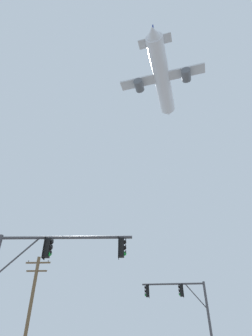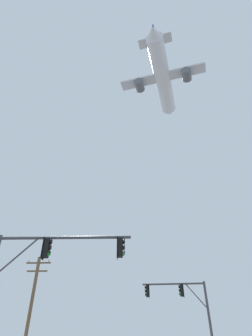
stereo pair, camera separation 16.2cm
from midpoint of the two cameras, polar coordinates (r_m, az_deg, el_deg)
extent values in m
cylinder|color=#4C4C51|center=(14.13, -12.63, -14.39)|extent=(6.64, 0.32, 0.15)
cylinder|color=#4C4C51|center=(14.59, -22.45, -17.50)|extent=(2.05, 0.13, 2.06)
cube|color=black|center=(13.58, -0.91, -16.73)|extent=(0.27, 0.33, 0.90)
cylinder|color=black|center=(13.73, -0.89, -14.69)|extent=(0.05, 0.05, 0.12)
cube|color=black|center=(13.58, -1.53, -16.73)|extent=(0.04, 0.46, 1.04)
sphere|color=black|center=(13.65, -0.27, -15.64)|extent=(0.20, 0.20, 0.20)
cylinder|color=black|center=(13.67, 0.01, -15.40)|extent=(0.05, 0.21, 0.21)
sphere|color=black|center=(13.57, -0.27, -16.77)|extent=(0.20, 0.20, 0.20)
cylinder|color=black|center=(13.59, 0.01, -16.52)|extent=(0.05, 0.21, 0.21)
sphere|color=green|center=(13.49, -0.28, -17.91)|extent=(0.20, 0.20, 0.20)
cylinder|color=black|center=(13.51, 0.01, -17.66)|extent=(0.05, 0.21, 0.21)
cube|color=black|center=(14.21, -16.41, -16.20)|extent=(0.27, 0.33, 0.90)
cylinder|color=black|center=(14.35, -16.09, -14.27)|extent=(0.05, 0.05, 0.12)
cube|color=black|center=(14.25, -16.97, -16.16)|extent=(0.04, 0.46, 1.04)
sphere|color=black|center=(14.24, -15.66, -15.21)|extent=(0.20, 0.20, 0.20)
cylinder|color=black|center=(14.24, -15.37, -15.00)|extent=(0.05, 0.21, 0.21)
sphere|color=black|center=(14.16, -15.84, -16.28)|extent=(0.20, 0.20, 0.20)
cylinder|color=black|center=(14.16, -15.54, -16.07)|extent=(0.05, 0.21, 0.21)
sphere|color=green|center=(14.09, -16.02, -17.37)|extent=(0.20, 0.20, 0.20)
cylinder|color=black|center=(14.09, -15.71, -17.15)|extent=(0.05, 0.21, 0.21)
cylinder|color=#4C4C51|center=(24.77, 17.75, -28.91)|extent=(0.20, 0.20, 5.87)
cylinder|color=#4C4C51|center=(24.79, 10.25, -23.28)|extent=(5.15, 0.43, 0.15)
cylinder|color=#4C4C51|center=(24.82, 15.06, -25.00)|extent=(1.61, 0.17, 1.96)
cube|color=black|center=(24.68, 4.88, -24.84)|extent=(0.28, 0.33, 0.90)
cylinder|color=black|center=(24.76, 4.82, -23.67)|extent=(0.05, 0.05, 0.12)
cube|color=black|center=(24.68, 5.24, -24.82)|extent=(0.05, 0.46, 1.04)
sphere|color=black|center=(24.73, 4.48, -24.23)|extent=(0.20, 0.20, 0.20)
cylinder|color=black|center=(24.74, 4.31, -24.10)|extent=(0.05, 0.21, 0.21)
sphere|color=black|center=(24.68, 4.51, -24.88)|extent=(0.20, 0.20, 0.20)
cylinder|color=black|center=(24.69, 4.34, -24.75)|extent=(0.05, 0.21, 0.21)
sphere|color=green|center=(24.65, 4.54, -25.52)|extent=(0.20, 0.20, 0.20)
cylinder|color=black|center=(24.66, 4.37, -25.39)|extent=(0.05, 0.21, 0.21)
cube|color=black|center=(24.76, 12.07, -24.33)|extent=(0.28, 0.33, 0.90)
cylinder|color=black|center=(24.84, 11.93, -23.17)|extent=(0.05, 0.05, 0.12)
cube|color=black|center=(24.77, 12.43, -24.29)|extent=(0.05, 0.46, 1.04)
sphere|color=black|center=(24.79, 11.63, -23.75)|extent=(0.20, 0.20, 0.20)
cylinder|color=black|center=(24.79, 11.45, -23.63)|extent=(0.05, 0.21, 0.21)
sphere|color=black|center=(24.75, 11.71, -24.38)|extent=(0.20, 0.20, 0.20)
cylinder|color=black|center=(24.75, 11.53, -24.26)|extent=(0.05, 0.21, 0.21)
sphere|color=green|center=(24.71, 11.79, -25.02)|extent=(0.20, 0.20, 0.20)
cylinder|color=black|center=(24.71, 11.61, -24.90)|extent=(0.05, 0.21, 0.21)
cylinder|color=brown|center=(25.74, -19.57, -26.31)|extent=(0.28, 0.28, 8.02)
cube|color=brown|center=(26.29, -18.08, -18.80)|extent=(2.20, 0.12, 0.12)
cube|color=brown|center=(26.15, -18.36, -20.27)|extent=(1.80, 0.12, 0.12)
cylinder|color=gray|center=(26.64, -19.95, -18.37)|extent=(0.10, 0.10, 0.18)
cylinder|color=gray|center=(26.03, -16.08, -18.70)|extent=(0.10, 0.10, 0.18)
cylinder|color=white|center=(55.93, 7.91, 18.69)|extent=(6.87, 17.66, 3.09)
cone|color=white|center=(62.40, 9.36, 11.86)|extent=(3.34, 2.73, 2.94)
cone|color=white|center=(50.55, 5.96, 27.04)|extent=(2.99, 2.47, 2.63)
cube|color=silver|center=(55.27, 7.86, 18.78)|extent=(16.50, 5.72, 0.35)
cylinder|color=#595B60|center=(54.93, 2.98, 17.29)|extent=(2.21, 2.65, 1.74)
cylinder|color=#595B60|center=(54.55, 12.98, 18.94)|extent=(2.21, 2.65, 1.74)
cube|color=navy|center=(53.07, 6.30, 26.12)|extent=(0.83, 2.69, 3.67)
cube|color=silver|center=(51.73, 6.37, 25.48)|extent=(6.04, 2.98, 0.19)
camera|label=1|loc=(0.08, -89.82, -0.12)|focal=28.39mm
camera|label=2|loc=(0.08, 90.18, 0.12)|focal=28.39mm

